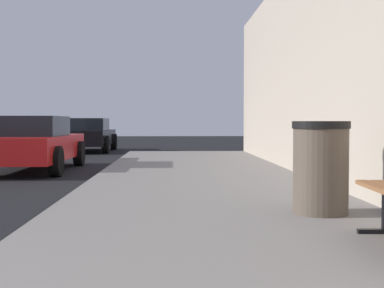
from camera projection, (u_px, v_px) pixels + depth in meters
name	position (u px, v px, depth m)	size (l,w,h in m)	color
trash_bin	(321.00, 167.00, 5.82)	(0.62, 0.62, 1.00)	brown
car_red	(30.00, 143.00, 12.47)	(1.99, 4.32, 1.27)	red
car_black	(87.00, 135.00, 20.55)	(1.96, 4.24, 1.27)	black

